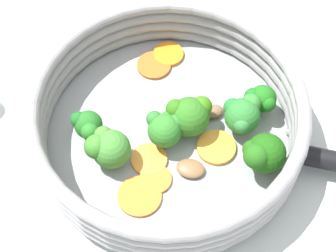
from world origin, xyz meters
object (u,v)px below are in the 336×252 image
(carrot_slice_3, at_px, (157,65))
(carrot_slice_4, at_px, (168,54))
(carrot_slice_6, at_px, (189,110))
(broccoli_floret_0, at_px, (165,129))
(broccoli_floret_1, at_px, (88,125))
(carrot_slice_5, at_px, (156,179))
(carrot_slice_2, at_px, (149,160))
(broccoli_floret_6, at_px, (190,114))
(broccoli_floret_3, at_px, (261,99))
(broccoli_floret_5, at_px, (263,154))
(mushroom_piece_1, at_px, (213,111))
(mushroom_piece_0, at_px, (191,169))
(carrot_slice_0, at_px, (216,147))
(carrot_slice_1, at_px, (140,196))
(broccoli_floret_4, at_px, (107,148))
(skillet, at_px, (168,136))
(broccoli_floret_2, at_px, (242,115))

(carrot_slice_3, height_order, carrot_slice_4, same)
(carrot_slice_6, relative_size, broccoli_floret_0, 0.68)
(broccoli_floret_1, bearing_deg, carrot_slice_5, 43.49)
(carrot_slice_2, relative_size, broccoli_floret_6, 0.76)
(broccoli_floret_3, bearing_deg, broccoli_floret_5, -14.30)
(carrot_slice_5, xyz_separation_m, mushroom_piece_1, (-0.07, 0.08, 0.00))
(carrot_slice_5, bearing_deg, broccoli_floret_6, 140.56)
(carrot_slice_3, height_order, mushroom_piece_0, mushroom_piece_0)
(broccoli_floret_6, distance_m, mushroom_piece_0, 0.06)
(carrot_slice_0, bearing_deg, carrot_slice_1, -65.00)
(carrot_slice_3, relative_size, broccoli_floret_0, 0.91)
(broccoli_floret_0, bearing_deg, carrot_slice_5, -22.78)
(carrot_slice_1, distance_m, carrot_slice_2, 0.05)
(mushroom_piece_1, bearing_deg, broccoli_floret_3, 82.98)
(mushroom_piece_1, bearing_deg, carrot_slice_4, -159.59)
(carrot_slice_1, distance_m, carrot_slice_6, 0.12)
(carrot_slice_6, bearing_deg, carrot_slice_3, -160.48)
(carrot_slice_5, xyz_separation_m, broccoli_floret_4, (-0.03, -0.05, 0.03))
(carrot_slice_0, bearing_deg, mushroom_piece_0, -56.90)
(carrot_slice_0, height_order, carrot_slice_6, same)
(carrot_slice_2, distance_m, carrot_slice_5, 0.03)
(carrot_slice_3, bearing_deg, carrot_slice_1, -15.68)
(broccoli_floret_4, bearing_deg, skillet, 108.60)
(carrot_slice_6, xyz_separation_m, broccoli_floret_5, (0.09, 0.06, 0.03))
(carrot_slice_0, bearing_deg, broccoli_floret_5, 53.38)
(broccoli_floret_0, relative_size, broccoli_floret_2, 0.94)
(skillet, bearing_deg, broccoli_floret_3, 94.96)
(carrot_slice_1, height_order, carrot_slice_6, carrot_slice_6)
(carrot_slice_0, bearing_deg, broccoli_floret_2, 122.65)
(carrot_slice_1, bearing_deg, broccoli_floret_1, -152.50)
(carrot_slice_2, xyz_separation_m, broccoli_floret_2, (-0.02, 0.11, 0.03))
(broccoli_floret_2, height_order, mushroom_piece_1, broccoli_floret_2)
(carrot_slice_3, distance_m, broccoli_floret_4, 0.14)
(carrot_slice_5, distance_m, mushroom_piece_0, 0.04)
(carrot_slice_3, height_order, broccoli_floret_4, broccoli_floret_4)
(carrot_slice_0, height_order, mushroom_piece_1, mushroom_piece_1)
(carrot_slice_5, xyz_separation_m, broccoli_floret_2, (-0.05, 0.11, 0.03))
(carrot_slice_1, distance_m, broccoli_floret_1, 0.10)
(broccoli_floret_2, bearing_deg, broccoli_floret_0, -89.00)
(carrot_slice_4, relative_size, broccoli_floret_6, 0.72)
(broccoli_floret_0, bearing_deg, skillet, 156.23)
(broccoli_floret_5, height_order, mushroom_piece_1, broccoli_floret_5)
(carrot_slice_3, height_order, broccoli_floret_0, broccoli_floret_0)
(carrot_slice_0, distance_m, broccoli_floret_1, 0.14)
(carrot_slice_0, xyz_separation_m, broccoli_floret_3, (-0.04, 0.06, 0.02))
(broccoli_floret_0, distance_m, broccoli_floret_1, 0.09)
(broccoli_floret_3, relative_size, broccoli_floret_5, 0.81)
(skillet, bearing_deg, broccoli_floret_5, 56.28)
(broccoli_floret_2, xyz_separation_m, broccoli_floret_4, (0.01, -0.15, -0.00))
(skillet, bearing_deg, mushroom_piece_0, 16.75)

